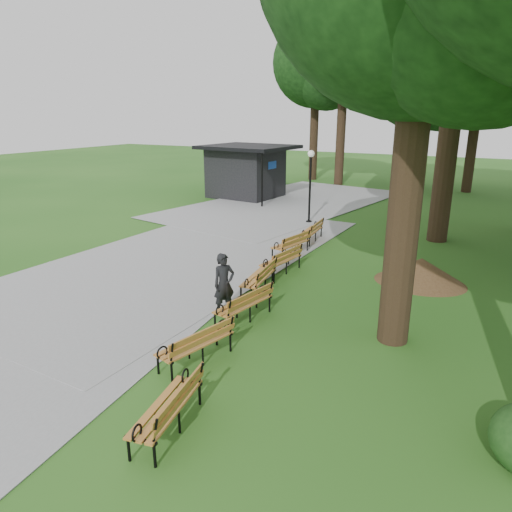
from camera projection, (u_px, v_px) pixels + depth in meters
The scene contains 13 objects.
ground at pixel (236, 303), 12.98m from camera, with size 100.00×100.00×0.00m, color #255919.
path at pixel (184, 254), 17.29m from camera, with size 12.00×38.00×0.06m, color gray.
person at pixel (224, 284), 12.05m from camera, with size 0.60×0.40×1.65m, color black.
kiosk at pixel (245, 171), 28.66m from camera, with size 5.09×4.42×3.18m, color black, non-canonical shape.
lamp_post at pixel (310, 172), 21.61m from camera, with size 0.32×0.32×3.43m.
dirt_mound at pixel (421, 270), 14.41m from camera, with size 2.33×2.33×0.80m, color #47301C.
bench_0 at pixel (167, 408), 7.66m from camera, with size 1.90×0.64×0.88m, color #B16A28, non-canonical shape.
bench_1 at pixel (195, 343), 9.78m from camera, with size 1.90×0.64×0.88m, color #B16A28, non-canonical shape.
bench_2 at pixel (243, 304), 11.78m from camera, with size 1.90×0.64×0.88m, color #B16A28, non-canonical shape.
bench_3 at pixel (258, 278), 13.65m from camera, with size 1.90×0.64×0.88m, color #B16A28, non-canonical shape.
bench_4 at pixel (281, 260), 15.26m from camera, with size 1.90×0.64×0.88m, color #B16A28, non-canonical shape.
bench_5 at pixel (290, 244), 17.12m from camera, with size 1.90×0.64×0.88m, color #B16A28, non-canonical shape.
bench_6 at pixel (311, 231), 18.94m from camera, with size 1.90×0.64×0.88m, color #B16A28, non-canonical shape.
Camera 1 is at (6.12, -10.34, 5.11)m, focal length 32.55 mm.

